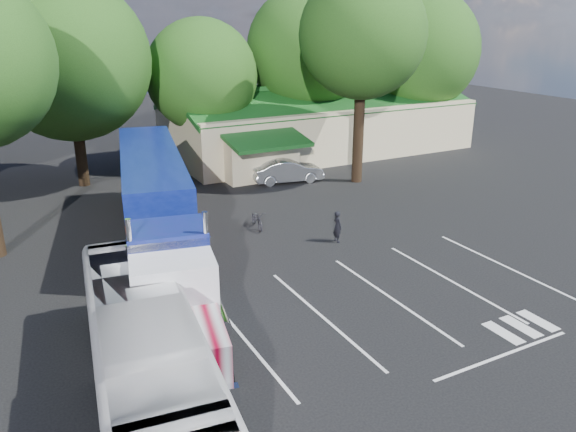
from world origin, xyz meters
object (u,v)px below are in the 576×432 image
semi_truck (156,204)px  tour_bus (146,356)px  bicycle (257,219)px  silver_sedan (287,171)px  woman (337,226)px

semi_truck → tour_bus: 10.81m
semi_truck → bicycle: (5.61, 1.34, -2.10)m
bicycle → silver_sedan: size_ratio=0.38×
bicycle → woman: bearing=-45.0°
woman → tour_bus: size_ratio=0.14×
woman → bicycle: woman is taller
semi_truck → bicycle: size_ratio=12.07×
woman → silver_sedan: (2.75, 10.50, -0.02)m
woman → tour_bus: (-11.50, -8.00, 0.84)m
woman → tour_bus: tour_bus is taller
woman → bicycle: bearing=37.8°
bicycle → semi_truck: bearing=-158.2°
semi_truck → silver_sedan: semi_truck is taller
woman → semi_truck: bearing=75.7°
semi_truck → silver_sedan: (11.05, 8.22, -1.80)m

